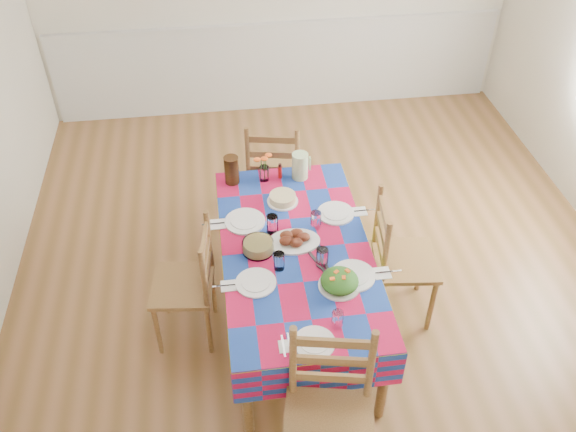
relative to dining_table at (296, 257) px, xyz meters
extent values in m
cube|color=brown|center=(0.25, 0.39, -0.62)|extent=(4.50, 5.00, 0.04)
cube|color=silver|center=(0.25, 2.86, 0.30)|extent=(4.41, 0.06, 0.04)
cube|color=silver|center=(0.25, 2.88, -0.15)|extent=(4.41, 0.03, 0.90)
cylinder|color=brown|center=(-0.39, -0.79, -0.29)|extent=(0.06, 0.06, 0.62)
cylinder|color=brown|center=(0.39, -0.79, -0.29)|extent=(0.06, 0.06, 0.62)
cylinder|color=brown|center=(-0.39, 0.79, -0.29)|extent=(0.06, 0.06, 0.62)
cylinder|color=brown|center=(0.39, 0.79, -0.29)|extent=(0.06, 0.06, 0.62)
cube|color=brown|center=(0.00, 0.00, 0.04)|extent=(0.89, 1.68, 0.04)
cube|color=#A80E39|center=(0.00, 0.00, 0.07)|extent=(0.92, 1.72, 0.01)
cube|color=#A80E39|center=(-0.46, 0.00, -0.07)|extent=(0.01, 1.72, 0.27)
cube|color=#A80E39|center=(0.46, 0.00, -0.07)|extent=(0.01, 1.72, 0.27)
cube|color=#A80E39|center=(0.00, -0.86, -0.07)|extent=(0.92, 0.01, 0.27)
cube|color=#A80E39|center=(0.00, 0.86, -0.07)|extent=(0.92, 0.01, 0.27)
cylinder|color=white|center=(-0.01, -0.73, 0.08)|extent=(0.22, 0.22, 0.01)
cylinder|color=white|center=(-0.01, -0.73, 0.09)|extent=(0.16, 0.16, 0.00)
cylinder|color=white|center=(0.13, -0.63, 0.13)|extent=(0.06, 0.06, 0.11)
cube|color=white|center=(-0.16, -0.73, 0.08)|extent=(0.08, 0.08, 0.00)
cube|color=silver|center=(-0.18, -0.73, 0.08)|extent=(0.01, 0.14, 0.00)
cube|color=silver|center=(-0.14, -0.73, 0.08)|extent=(0.01, 0.17, 0.00)
cylinder|color=white|center=(-0.28, -0.26, 0.08)|extent=(0.24, 0.24, 0.01)
cylinder|color=white|center=(-0.28, -0.26, 0.09)|extent=(0.17, 0.17, 0.01)
cylinder|color=white|center=(-0.13, -0.15, 0.13)|extent=(0.07, 0.07, 0.12)
cube|color=white|center=(-0.44, -0.26, 0.08)|extent=(0.09, 0.09, 0.01)
cube|color=silver|center=(-0.45, -0.26, 0.08)|extent=(0.15, 0.01, 0.00)
cube|color=silver|center=(-0.42, -0.26, 0.08)|extent=(0.18, 0.01, 0.00)
cylinder|color=white|center=(-0.29, 0.29, 0.08)|extent=(0.26, 0.26, 0.01)
cylinder|color=white|center=(-0.29, 0.29, 0.09)|extent=(0.19, 0.19, 0.01)
cylinder|color=white|center=(-0.13, 0.18, 0.14)|extent=(0.07, 0.07, 0.13)
cube|color=white|center=(-0.47, 0.29, 0.08)|extent=(0.10, 0.10, 0.01)
cube|color=silver|center=(-0.49, 0.29, 0.08)|extent=(0.17, 0.01, 0.00)
cube|color=silver|center=(-0.45, 0.29, 0.08)|extent=(0.20, 0.01, 0.00)
cylinder|color=white|center=(0.30, -0.28, 0.08)|extent=(0.26, 0.26, 0.01)
cylinder|color=white|center=(0.30, -0.28, 0.09)|extent=(0.19, 0.19, 0.01)
cylinder|color=white|center=(0.13, -0.16, 0.14)|extent=(0.07, 0.07, 0.13)
cube|color=white|center=(0.47, -0.28, 0.08)|extent=(0.10, 0.10, 0.01)
cube|color=silver|center=(0.45, -0.28, 0.08)|extent=(0.17, 0.01, 0.00)
cube|color=silver|center=(0.49, -0.28, 0.08)|extent=(0.20, 0.01, 0.00)
cylinder|color=white|center=(0.31, 0.29, 0.08)|extent=(0.25, 0.25, 0.01)
cylinder|color=white|center=(0.31, 0.29, 0.09)|extent=(0.17, 0.17, 0.01)
cylinder|color=white|center=(0.15, 0.18, 0.13)|extent=(0.07, 0.07, 0.12)
cube|color=white|center=(0.47, 0.29, 0.08)|extent=(0.09, 0.09, 0.01)
cube|color=silver|center=(0.45, 0.29, 0.08)|extent=(0.15, 0.01, 0.00)
cube|color=silver|center=(0.49, 0.29, 0.08)|extent=(0.18, 0.01, 0.00)
ellipsoid|color=white|center=(0.00, 0.06, 0.08)|extent=(0.33, 0.24, 0.02)
ellipsoid|color=black|center=(0.05, 0.06, 0.11)|extent=(0.09, 0.07, 0.05)
ellipsoid|color=black|center=(0.02, 0.10, 0.11)|extent=(0.09, 0.07, 0.05)
ellipsoid|color=black|center=(-0.05, 0.09, 0.11)|extent=(0.09, 0.07, 0.05)
ellipsoid|color=black|center=(-0.06, 0.04, 0.11)|extent=(0.09, 0.07, 0.05)
ellipsoid|color=black|center=(0.00, 0.01, 0.11)|extent=(0.09, 0.07, 0.05)
cylinder|color=white|center=(0.20, -0.35, 0.08)|extent=(0.25, 0.25, 0.01)
ellipsoid|color=#0F3E0F|center=(0.20, -0.35, 0.12)|extent=(0.22, 0.22, 0.10)
cube|color=#FD5E16|center=(0.15, -0.37, 0.17)|extent=(0.03, 0.02, 0.01)
cube|color=#FD5E16|center=(0.18, -0.32, 0.17)|extent=(0.04, 0.03, 0.01)
cube|color=#FD5E16|center=(0.22, -0.37, 0.17)|extent=(0.03, 0.03, 0.01)
cube|color=#FD5E16|center=(0.25, -0.32, 0.17)|extent=(0.03, 0.04, 0.01)
cylinder|color=white|center=(-0.23, 0.01, 0.11)|extent=(0.20, 0.20, 0.07)
cylinder|color=#CFBC6D|center=(-0.23, 0.01, 0.11)|extent=(0.18, 0.18, 0.06)
cylinder|color=white|center=(-0.02, 0.47, 0.08)|extent=(0.21, 0.21, 0.01)
cylinder|color=beige|center=(-0.02, 0.47, 0.11)|extent=(0.18, 0.18, 0.05)
cube|color=black|center=(0.10, -0.11, 0.08)|extent=(0.12, 0.27, 0.01)
cube|color=black|center=(0.15, -0.10, 0.08)|extent=(0.06, 0.29, 0.01)
cylinder|color=white|center=(-0.12, 0.73, 0.13)|extent=(0.07, 0.07, 0.11)
cylinder|color=#3A6B23|center=(-0.14, 0.73, 0.17)|extent=(0.01, 0.01, 0.16)
ellipsoid|color=#FD5E16|center=(-0.16, 0.73, 0.25)|extent=(0.05, 0.05, 0.02)
cylinder|color=#3A6B23|center=(-0.10, 0.74, 0.17)|extent=(0.01, 0.01, 0.16)
ellipsoid|color=#FD5E16|center=(-0.08, 0.76, 0.26)|extent=(0.05, 0.05, 0.02)
cylinder|color=#3A6B23|center=(-0.12, 0.72, 0.17)|extent=(0.01, 0.01, 0.16)
ellipsoid|color=#FD5E16|center=(-0.12, 0.70, 0.28)|extent=(0.05, 0.05, 0.02)
cylinder|color=#B0110E|center=(0.00, 0.74, 0.13)|extent=(0.03, 0.03, 0.12)
cylinder|color=#BEE6A2|center=(0.14, 0.73, 0.17)|extent=(0.11, 0.11, 0.20)
cylinder|color=black|center=(-0.34, 0.74, 0.18)|extent=(0.10, 0.10, 0.21)
cube|color=white|center=(0.01, -0.84, 0.08)|extent=(0.07, 0.02, 0.02)
cylinder|color=brown|center=(-0.15, -0.91, -0.36)|extent=(0.04, 0.04, 0.48)
cylinder|color=brown|center=(0.23, -0.98, -0.36)|extent=(0.04, 0.04, 0.48)
cube|color=brown|center=(0.00, -1.12, -0.10)|extent=(0.53, 0.51, 0.03)
cylinder|color=brown|center=(-0.15, -0.90, 0.15)|extent=(0.04, 0.04, 0.54)
cylinder|color=brown|center=(0.23, -0.97, 0.15)|extent=(0.04, 0.04, 0.54)
cube|color=brown|center=(0.04, -0.94, 0.04)|extent=(0.38, 0.10, 0.05)
cube|color=brown|center=(0.04, -0.94, 0.18)|extent=(0.38, 0.10, 0.05)
cube|color=brown|center=(0.04, -0.94, 0.32)|extent=(0.38, 0.10, 0.05)
cylinder|color=brown|center=(0.21, 1.26, -0.37)|extent=(0.04, 0.04, 0.45)
cylinder|color=brown|center=(-0.14, 1.33, -0.37)|extent=(0.04, 0.04, 0.45)
cylinder|color=brown|center=(0.14, 0.92, -0.37)|extent=(0.04, 0.04, 0.45)
cylinder|color=brown|center=(-0.21, 0.99, -0.37)|extent=(0.04, 0.04, 0.45)
cube|color=brown|center=(0.00, 1.12, -0.13)|extent=(0.49, 0.48, 0.03)
cylinder|color=brown|center=(0.14, 0.91, 0.10)|extent=(0.04, 0.04, 0.50)
cylinder|color=brown|center=(-0.21, 0.98, 0.10)|extent=(0.04, 0.04, 0.50)
cube|color=brown|center=(-0.04, 0.95, 0.00)|extent=(0.36, 0.09, 0.05)
cube|color=brown|center=(-0.04, 0.95, 0.13)|extent=(0.36, 0.09, 0.05)
cube|color=brown|center=(-0.04, 0.95, 0.26)|extent=(0.36, 0.09, 0.05)
cylinder|color=brown|center=(-0.87, 0.19, -0.38)|extent=(0.03, 0.03, 0.43)
cylinder|color=brown|center=(-0.91, -0.15, -0.38)|extent=(0.03, 0.03, 0.43)
cylinder|color=brown|center=(-0.54, 0.15, -0.38)|extent=(0.03, 0.03, 0.43)
cylinder|color=brown|center=(-0.59, -0.19, -0.38)|extent=(0.03, 0.03, 0.43)
cube|color=brown|center=(-0.73, 0.00, -0.15)|extent=(0.43, 0.45, 0.03)
cylinder|color=brown|center=(-0.53, 0.15, 0.07)|extent=(0.03, 0.03, 0.48)
cylinder|color=brown|center=(-0.58, -0.19, 0.07)|extent=(0.03, 0.03, 0.48)
cube|color=brown|center=(-0.56, -0.02, -0.03)|extent=(0.06, 0.34, 0.05)
cube|color=brown|center=(-0.56, -0.02, 0.10)|extent=(0.06, 0.34, 0.05)
cube|color=brown|center=(-0.56, -0.02, 0.22)|extent=(0.06, 0.34, 0.05)
cylinder|color=brown|center=(0.88, -0.20, -0.37)|extent=(0.04, 0.04, 0.45)
cylinder|color=brown|center=(0.92, 0.16, -0.37)|extent=(0.04, 0.04, 0.45)
cylinder|color=brown|center=(0.54, -0.16, -0.37)|extent=(0.04, 0.04, 0.45)
cylinder|color=brown|center=(0.58, 0.20, -0.37)|extent=(0.04, 0.04, 0.45)
cube|color=brown|center=(0.73, 0.00, -0.13)|extent=(0.45, 0.47, 0.03)
cylinder|color=brown|center=(0.53, -0.16, 0.11)|extent=(0.04, 0.04, 0.50)
cylinder|color=brown|center=(0.57, 0.20, 0.11)|extent=(0.04, 0.04, 0.50)
cube|color=brown|center=(0.55, 0.02, 0.00)|extent=(0.06, 0.36, 0.05)
cube|color=brown|center=(0.55, 0.02, 0.14)|extent=(0.06, 0.36, 0.05)
cube|color=brown|center=(0.55, 0.02, 0.27)|extent=(0.06, 0.36, 0.05)
camera|label=1|loc=(-0.43, -2.71, 2.67)|focal=38.00mm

